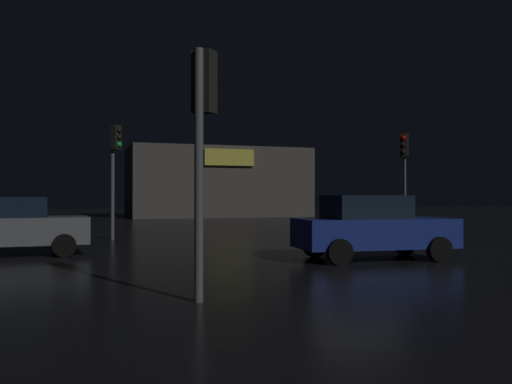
{
  "coord_description": "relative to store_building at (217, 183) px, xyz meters",
  "views": [
    {
      "loc": [
        -7.82,
        -14.33,
        1.59
      ],
      "look_at": [
        -1.29,
        5.35,
        1.78
      ],
      "focal_mm": 38.03,
      "sensor_mm": 36.0,
      "label": 1
    }
  ],
  "objects": [
    {
      "name": "car_far",
      "position": [
        -12.54,
        -26.78,
        -1.95
      ],
      "size": [
        4.02,
        2.09,
        1.59
      ],
      "color": "slate",
      "rests_on": "ground"
    },
    {
      "name": "traffic_signal_main",
      "position": [
        -9.06,
        -34.65,
        0.03
      ],
      "size": [
        0.42,
        0.42,
        3.85
      ],
      "color": "#595B60",
      "rests_on": "ground"
    },
    {
      "name": "traffic_signal_cross_left",
      "position": [
        2.46,
        -22.75,
        0.54
      ],
      "size": [
        0.42,
        0.42,
        4.31
      ],
      "color": "#595B60",
      "rests_on": "ground"
    },
    {
      "name": "store_building",
      "position": [
        0.0,
        0.0,
        0.0
      ],
      "size": [
        14.18,
        7.12,
        5.48
      ],
      "color": "#4C4742",
      "rests_on": "ground"
    },
    {
      "name": "car_near",
      "position": [
        -3.76,
        -30.66,
        -1.93
      ],
      "size": [
        4.09,
        2.15,
        1.63
      ],
      "color": "navy",
      "rests_on": "ground"
    },
    {
      "name": "traffic_signal_opposite",
      "position": [
        -9.54,
        -21.98,
        0.29
      ],
      "size": [
        0.42,
        0.42,
        4.25
      ],
      "color": "#595B60",
      "rests_on": "ground"
    },
    {
      "name": "ground_plane",
      "position": [
        -3.08,
        -28.45,
        -2.75
      ],
      "size": [
        120.0,
        120.0,
        0.0
      ],
      "primitive_type": "plane",
      "color": "black"
    }
  ]
}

